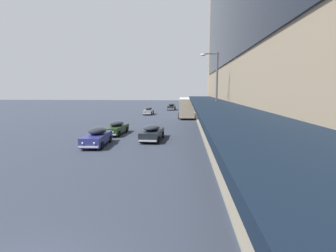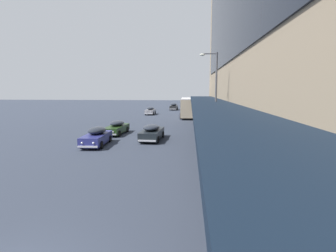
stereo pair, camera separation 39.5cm
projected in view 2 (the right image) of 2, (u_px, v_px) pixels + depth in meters
name	position (u px, v px, depth m)	size (l,w,h in m)	color
transit_bus_kerbside_front	(188.00, 106.00, 47.16)	(2.87, 10.65, 3.42)	tan
sedan_trailing_mid	(150.00, 111.00, 52.48)	(1.80, 4.45, 1.51)	gray
sedan_trailing_near	(117.00, 127.00, 29.26)	(1.94, 5.03, 1.48)	#213C18
sedan_oncoming_rear	(186.00, 108.00, 59.28)	(1.88, 4.72, 1.48)	gray
sedan_oncoming_front	(97.00, 136.00, 23.34)	(1.98, 4.85, 1.62)	navy
sedan_second_mid	(152.00, 132.00, 25.78)	(2.06, 5.08, 1.54)	black
sedan_lead_mid	(174.00, 107.00, 64.49)	(1.96, 4.44, 1.68)	black
pedestrian_at_kerb	(269.00, 223.00, 7.35)	(0.61, 0.33, 1.86)	#29253D
street_lamp	(214.00, 93.00, 22.06)	(1.50, 0.28, 7.83)	#4C4C51
fire_hydrant	(256.00, 225.00, 8.59)	(0.20, 0.40, 0.70)	red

